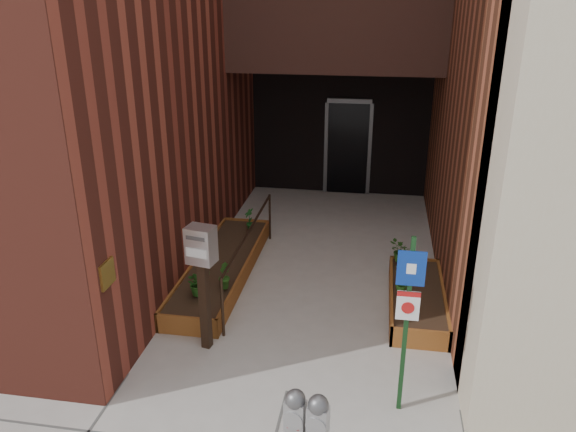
% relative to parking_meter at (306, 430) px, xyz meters
% --- Properties ---
extents(ground, '(80.00, 80.00, 0.00)m').
position_rel_parking_meter_xyz_m(ground, '(-0.48, 1.90, -1.22)').
color(ground, '#9E9991').
rests_on(ground, ground).
extents(planter_left, '(0.90, 3.60, 0.30)m').
position_rel_parking_meter_xyz_m(planter_left, '(-2.03, 4.60, -1.08)').
color(planter_left, brown).
rests_on(planter_left, ground).
extents(planter_right, '(0.80, 2.20, 0.30)m').
position_rel_parking_meter_xyz_m(planter_right, '(1.12, 4.10, -1.08)').
color(planter_right, brown).
rests_on(planter_right, ground).
extents(handrail, '(0.04, 3.34, 0.90)m').
position_rel_parking_meter_xyz_m(handrail, '(-1.53, 4.55, -0.47)').
color(handrail, black).
rests_on(handrail, ground).
extents(parking_meter, '(0.36, 0.19, 1.57)m').
position_rel_parking_meter_xyz_m(parking_meter, '(0.00, 0.00, 0.00)').
color(parking_meter, '#959597').
rests_on(parking_meter, ground).
extents(sign_post, '(0.29, 0.07, 2.13)m').
position_rel_parking_meter_xyz_m(sign_post, '(0.83, 1.82, 0.09)').
color(sign_post, '#143718').
rests_on(sign_post, ground).
extents(payment_dropbox, '(0.39, 0.32, 1.73)m').
position_rel_parking_meter_xyz_m(payment_dropbox, '(-1.68, 2.62, 0.03)').
color(payment_dropbox, black).
rests_on(payment_dropbox, ground).
extents(shrub_left_a, '(0.49, 0.49, 0.38)m').
position_rel_parking_meter_xyz_m(shrub_left_a, '(-2.04, 3.44, -0.73)').
color(shrub_left_a, '#1E5016').
rests_on(shrub_left_a, planter_left).
extents(shrub_left_b, '(0.28, 0.28, 0.38)m').
position_rel_parking_meter_xyz_m(shrub_left_b, '(-1.73, 3.70, -0.73)').
color(shrub_left_b, '#224F16').
rests_on(shrub_left_b, planter_left).
extents(shrub_left_c, '(0.26, 0.26, 0.33)m').
position_rel_parking_meter_xyz_m(shrub_left_c, '(-2.33, 4.91, -0.75)').
color(shrub_left_c, '#2D601B').
rests_on(shrub_left_c, planter_left).
extents(shrub_left_d, '(0.29, 0.29, 0.41)m').
position_rel_parking_meter_xyz_m(shrub_left_d, '(-1.86, 5.92, -0.71)').
color(shrub_left_d, '#17521A').
rests_on(shrub_left_d, planter_left).
extents(shrub_right_a, '(0.23, 0.23, 0.30)m').
position_rel_parking_meter_xyz_m(shrub_right_a, '(0.87, 3.98, -0.77)').
color(shrub_right_a, '#235017').
rests_on(shrub_right_a, planter_right).
extents(shrub_right_b, '(0.21, 0.21, 0.37)m').
position_rel_parking_meter_xyz_m(shrub_right_b, '(0.87, 4.22, -0.73)').
color(shrub_right_b, '#1A5719').
rests_on(shrub_right_b, planter_right).
extents(shrub_right_c, '(0.46, 0.46, 0.37)m').
position_rel_parking_meter_xyz_m(shrub_right_c, '(0.87, 5.00, -0.73)').
color(shrub_right_c, '#285819').
rests_on(shrub_right_c, planter_right).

